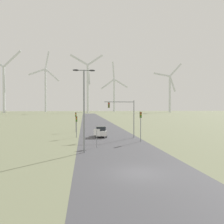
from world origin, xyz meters
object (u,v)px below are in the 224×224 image
Objects in this scene: traffic_light_mast_overhead at (124,111)px; wind_turbine_right at (114,91)px; streetlamp at (84,101)px; wind_turbine_far_left at (4,83)px; wind_turbine_far_right at (170,90)px; traffic_light_post_near_right at (141,120)px; traffic_light_post_mid_left at (76,118)px; car_approaching at (101,132)px; wind_turbine_left at (46,86)px; stop_sign_near at (97,135)px; wind_turbine_center at (88,83)px; traffic_light_post_near_left at (76,122)px.

traffic_light_mast_overhead is 0.10× the size of wind_turbine_right.
traffic_light_mast_overhead is at bearing 59.33° from streetlamp.
wind_turbine_far_left reaches higher than wind_turbine_far_right.
traffic_light_mast_overhead is (-1.80, 4.13, 1.25)m from traffic_light_post_near_right.
traffic_light_mast_overhead is at bearing -51.04° from traffic_light_post_mid_left.
wind_turbine_left is (-45.94, 217.41, 28.99)m from car_approaching.
car_approaching is (-5.52, 6.02, -2.33)m from traffic_light_post_near_right.
stop_sign_near is 0.03× the size of wind_turbine_left.
wind_turbine_center is 0.96× the size of wind_turbine_right.
wind_turbine_far_left is at bearing 112.00° from stop_sign_near.
traffic_light_post_near_left is 223.51m from wind_turbine_left.
wind_turbine_center is 1.13× the size of wind_turbine_far_right.
traffic_light_post_near_right is 201.29m from wind_turbine_far_left.
wind_turbine_left is 1.13× the size of wind_turbine_right.
wind_turbine_far_left reaches higher than traffic_light_post_near_right.
wind_turbine_far_right is (86.34, 6.05, -4.85)m from wind_turbine_center.
traffic_light_post_near_right is at bearing -54.95° from traffic_light_post_mid_left.
streetlamp reaches higher than traffic_light_post_mid_left.
traffic_light_post_near_right is at bearing 30.82° from stop_sign_near.
wind_turbine_far_right is at bearing 2.50° from wind_turbine_far_left.
wind_turbine_far_left is at bearing 112.28° from traffic_light_post_near_left.
wind_turbine_far_right reaches higher than stop_sign_near.
traffic_light_post_mid_left is at bearing 125.05° from traffic_light_post_near_right.
stop_sign_near is 239.79m from wind_turbine_right.
wind_turbine_left is at bearing 102.76° from traffic_light_mast_overhead.
streetlamp is 0.14× the size of wind_turbine_left.
streetlamp is at bearing -85.47° from traffic_light_post_mid_left.
car_approaching is 0.06× the size of wind_turbine_left.
wind_turbine_far_right is (91.46, 183.80, 21.23)m from traffic_light_post_near_left.
wind_turbine_far_right reaches higher than traffic_light_post_mid_left.
streetlamp is 14.21m from car_approaching.
car_approaching is at bearing -61.34° from traffic_light_post_mid_left.
wind_turbine_center is (0.98, 177.29, 27.80)m from car_approaching.
wind_turbine_right is (35.03, 236.04, 23.53)m from stop_sign_near.
stop_sign_near is at bearing -78.89° from wind_turbine_left.
car_approaching is 0.07× the size of wind_turbine_center.
streetlamp is 242.54m from wind_turbine_right.
wind_turbine_far_left reaches higher than streetlamp.
streetlamp is 2.60× the size of traffic_light_post_near_left.
traffic_light_post_mid_left is 9.74m from car_approaching.
wind_turbine_far_right is at bearing 62.30° from traffic_light_post_mid_left.
wind_turbine_left reaches higher than streetlamp.
traffic_light_mast_overhead is 0.11× the size of wind_turbine_far_left.
wind_turbine_far_left is at bearing -155.71° from wind_turbine_right.
car_approaching is at bearing 132.52° from traffic_light_post_near_right.
wind_turbine_far_right is at bearing 65.71° from traffic_light_mast_overhead.
streetlamp reaches higher than traffic_light_post_near_right.
traffic_light_post_near_left is at bearing 106.57° from stop_sign_near.
traffic_light_post_mid_left is at bearing 128.96° from traffic_light_mast_overhead.
wind_turbine_right is at bearing 81.29° from streetlamp.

